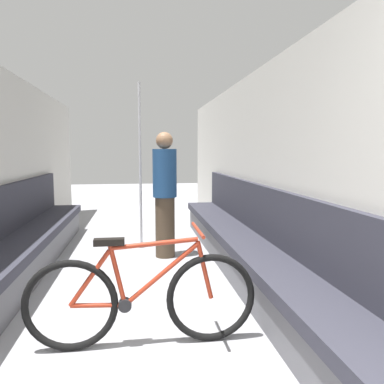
# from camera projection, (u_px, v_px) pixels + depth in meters

# --- Properties ---
(wall_right) EXTENTS (0.10, 9.70, 2.27)m
(wall_right) POSITION_uv_depth(u_px,v_px,m) (277.00, 171.00, 3.86)
(wall_right) COLOR beige
(wall_right) RESTS_ON ground
(bench_seat_row_left) EXTENTS (0.50, 5.29, 0.97)m
(bench_seat_row_left) POSITION_uv_depth(u_px,v_px,m) (12.00, 256.00, 3.73)
(bench_seat_row_left) COLOR #5B5B60
(bench_seat_row_left) RESTS_ON ground
(bench_seat_row_right) EXTENTS (0.50, 5.29, 0.97)m
(bench_seat_row_right) POSITION_uv_depth(u_px,v_px,m) (246.00, 247.00, 4.07)
(bench_seat_row_right) COLOR #5B5B60
(bench_seat_row_right) RESTS_ON ground
(bicycle) EXTENTS (1.58, 0.46, 0.82)m
(bicycle) POSITION_uv_depth(u_px,v_px,m) (142.00, 298.00, 2.55)
(bicycle) COLOR black
(bicycle) RESTS_ON ground
(grab_pole_near) EXTENTS (0.08, 0.08, 2.25)m
(grab_pole_near) POSITION_uv_depth(u_px,v_px,m) (140.00, 169.00, 5.10)
(grab_pole_near) COLOR gray
(grab_pole_near) RESTS_ON ground
(passenger_standing) EXTENTS (0.30, 0.30, 1.57)m
(passenger_standing) POSITION_uv_depth(u_px,v_px,m) (165.00, 193.00, 4.69)
(passenger_standing) COLOR #473828
(passenger_standing) RESTS_ON ground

